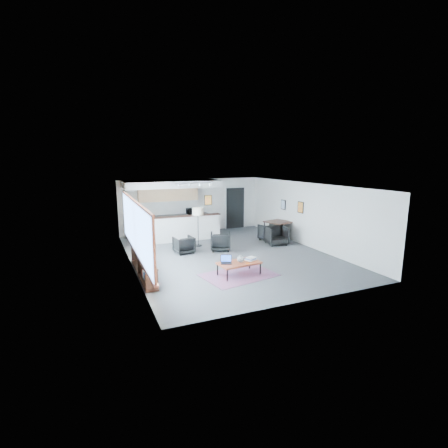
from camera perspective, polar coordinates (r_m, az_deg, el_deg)
name	(u,v)px	position (r m, az deg, el deg)	size (l,w,h in m)	color
room	(229,221)	(11.91, 0.80, 0.59)	(7.02, 9.02, 2.62)	#464648
window	(135,229)	(10.10, -15.34, -0.81)	(0.10, 5.95, 1.66)	#8CBFFF
console	(143,265)	(10.27, -14.00, -7.08)	(0.35, 3.00, 0.80)	#321911
kitchenette	(172,207)	(15.00, -9.15, 2.93)	(4.20, 1.96, 2.60)	white
doorway	(235,208)	(16.86, 1.92, 2.91)	(1.10, 0.12, 2.15)	black
track_light	(194,184)	(13.60, -5.24, 7.07)	(1.60, 0.07, 0.15)	silver
wall_art_lower	(301,207)	(13.94, 13.31, 2.87)	(0.03, 0.38, 0.48)	black
wall_art_upper	(283,205)	(15.00, 10.38, 3.36)	(0.03, 0.34, 0.44)	black
kilim_rug	(239,275)	(10.12, 2.64, -8.94)	(2.39, 1.84, 0.01)	#663652
coffee_table	(239,263)	(9.99, 2.66, -6.89)	(1.35, 0.84, 0.42)	maroon
laptop	(226,261)	(9.88, 0.39, -6.48)	(0.40, 0.37, 0.23)	black
ceramic_pot	(241,259)	(9.93, 2.96, -6.13)	(0.23, 0.23, 0.23)	gray
book_stack	(251,259)	(10.19, 4.73, -6.10)	(0.40, 0.37, 0.10)	silver
coaster	(247,263)	(9.88, 4.13, -6.90)	(0.11, 0.11, 0.01)	#E5590C
armchair_left	(184,244)	(12.42, -7.07, -3.53)	(0.69, 0.64, 0.71)	black
armchair_right	(220,241)	(12.72, -0.62, -2.93)	(0.76, 0.71, 0.78)	black
floor_lamp	(198,213)	(13.21, -4.61, 1.97)	(0.60, 0.60, 1.59)	black
dining_table	(278,223)	(14.55, 9.56, 0.18)	(1.23, 1.23, 0.83)	#321911
dining_chair_near	(276,236)	(13.76, 9.16, -2.11)	(0.70, 0.66, 0.72)	black
dining_chair_far	(270,233)	(14.42, 8.08, -1.52)	(0.68, 0.64, 0.70)	black
microwave	(192,210)	(15.75, -5.57, 2.42)	(0.53, 0.29, 0.36)	black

